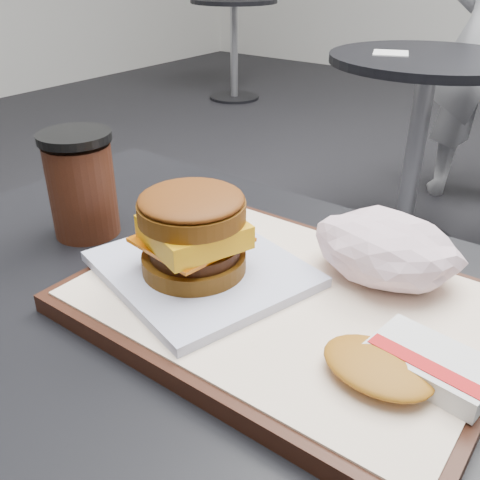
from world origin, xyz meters
name	(u,v)px	position (x,y,z in m)	size (l,w,h in m)	color
customer_table	(199,448)	(0.00, 0.00, 0.58)	(0.80, 0.60, 0.77)	#A5A5AA
serving_tray	(285,304)	(0.07, 0.05, 0.78)	(0.38, 0.28, 0.02)	black
breakfast_sandwich	(195,241)	(-0.02, 0.03, 0.83)	(0.23, 0.22, 0.09)	white
hash_brown	(407,365)	(0.20, 0.02, 0.80)	(0.12, 0.10, 0.02)	silver
crumpled_wrapper	(387,248)	(0.13, 0.14, 0.82)	(0.14, 0.11, 0.06)	white
coffee_cup	(82,186)	(-0.21, 0.05, 0.83)	(0.08, 0.08, 0.12)	#3C190E
neighbor_table	(421,112)	(-0.35, 1.65, 0.55)	(0.70, 0.70, 0.75)	black
napkin	(391,53)	(-0.47, 1.59, 0.75)	(0.12, 0.12, 0.00)	silver
bg_table_mid	(234,25)	(-2.40, 3.20, 0.56)	(0.66, 0.66, 0.75)	black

